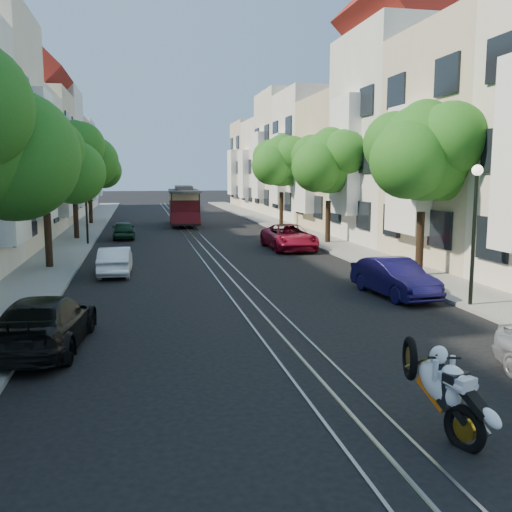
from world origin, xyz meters
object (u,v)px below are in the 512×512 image
sportbike_rider (443,386)px  tree_w_c (74,156)px  tree_w_b (46,165)px  parked_car_w_mid (115,261)px  parked_car_w_far (124,230)px  cable_car (184,204)px  parked_car_e_mid (394,278)px  lamp_west (86,195)px  tree_w_d (90,166)px  tree_e_c (330,163)px  tree_e_b (425,155)px  parked_car_w_near (45,323)px  tree_e_d (282,162)px  parked_car_e_far (289,237)px  lamp_east (475,214)px

sportbike_rider → tree_w_c: bearing=86.0°
tree_w_b → parked_car_w_mid: size_ratio=1.82×
parked_car_w_far → cable_car: bearing=-119.0°
cable_car → parked_car_w_far: cable_car is taller
tree_w_c → parked_car_w_mid: bearing=-78.0°
parked_car_e_mid → lamp_west: bearing=118.2°
sportbike_rider → parked_car_w_mid: (-5.45, 15.67, -0.25)m
tree_w_d → parked_car_e_mid: 32.46m
parked_car_e_mid → parked_car_w_far: bearing=109.2°
lamp_west → tree_e_c: bearing=-8.5°
tree_w_c → cable_car: tree_w_c is taller
tree_w_d → lamp_west: 14.11m
tree_e_b → parked_car_w_far: size_ratio=2.01×
parked_car_e_mid → cable_car: bearing=93.1°
tree_w_c → tree_w_d: tree_w_c is taller
parked_car_w_near → parked_car_w_mid: size_ratio=1.27×
tree_w_b → cable_car: bearing=70.1°
tree_e_c → tree_w_c: tree_w_c is taller
tree_e_d → parked_car_w_near: bearing=-114.1°
tree_e_b → lamp_west: (-13.56, 13.02, -1.89)m
tree_e_b → parked_car_w_mid: size_ratio=1.94×
parked_car_w_near → tree_e_c: bearing=-120.5°
tree_e_b → tree_w_b: tree_e_b is taller
cable_car → parked_car_w_near: bearing=-97.9°
parked_car_e_far → lamp_east: bearing=-83.2°
lamp_west → parked_car_w_far: size_ratio=1.25×
parked_car_e_far → sportbike_rider: bearing=-99.6°
tree_e_c → parked_car_w_far: tree_e_c is taller
tree_e_d → sportbike_rider: (-6.21, -34.58, -4.06)m
tree_w_d → parked_car_w_mid: size_ratio=1.89×
tree_e_c → tree_w_b: (-14.40, -6.00, -0.20)m
tree_e_b → lamp_west: size_ratio=1.61×
lamp_east → parked_car_w_near: lamp_east is taller
lamp_west → parked_car_w_near: bearing=-88.0°
lamp_east → parked_car_w_mid: lamp_east is taller
sportbike_rider → cable_car: (-1.02, 37.45, 0.85)m
sportbike_rider → parked_car_w_far: size_ratio=0.55×
sportbike_rider → parked_car_w_near: size_ratio=0.42×
tree_w_b → tree_e_c: bearing=22.6°
parked_car_w_near → parked_car_w_mid: bearing=-91.5°
tree_w_c → sportbike_rider: 30.03m
parked_car_w_mid → tree_w_b: bearing=-33.3°
tree_w_c → parked_car_e_far: bearing=-30.6°
sportbike_rider → parked_car_w_near: (-6.65, 5.87, -0.18)m
lamp_west → parked_car_e_far: 11.58m
parked_car_e_mid → tree_w_b: bearing=139.7°
tree_e_d → parked_car_w_far: 13.77m
lamp_east → parked_car_e_far: 14.43m
parked_car_w_near → tree_e_d: bearing=-108.6°
parked_car_w_near → parked_car_w_mid: 9.87m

